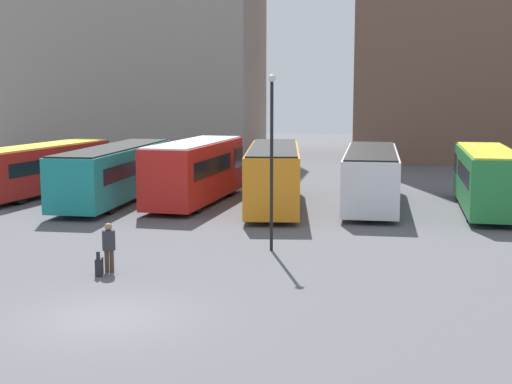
# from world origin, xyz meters

# --- Properties ---
(ground_plane) EXTENTS (160.00, 160.00, 0.00)m
(ground_plane) POSITION_xyz_m (0.00, 0.00, 0.00)
(ground_plane) COLOR #56565B
(building_block_left) EXTENTS (23.35, 11.73, 24.60)m
(building_block_left) POSITION_xyz_m (-16.26, 47.54, 12.30)
(building_block_left) COLOR gray
(building_block_left) RESTS_ON ground_plane
(building_block_right) EXTENTS (25.78, 14.96, 24.58)m
(building_block_right) POSITION_xyz_m (17.48, 47.54, 12.29)
(building_block_right) COLOR brown
(building_block_right) RESTS_ON ground_plane
(bus_0) EXTENTS (3.92, 11.35, 2.84)m
(bus_0) POSITION_xyz_m (-12.08, 20.52, 1.55)
(bus_0) COLOR red
(bus_0) RESTS_ON ground_plane
(bus_1) EXTENTS (2.83, 12.42, 2.95)m
(bus_1) POSITION_xyz_m (-7.00, 18.85, 1.62)
(bus_1) COLOR #19847F
(bus_1) RESTS_ON ground_plane
(bus_2) EXTENTS (3.17, 9.80, 3.27)m
(bus_2) POSITION_xyz_m (-2.64, 19.02, 1.77)
(bus_2) COLOR red
(bus_2) RESTS_ON ground_plane
(bus_3) EXTENTS (4.02, 11.50, 3.10)m
(bus_3) POSITION_xyz_m (1.58, 18.53, 1.69)
(bus_3) COLOR orange
(bus_3) RESTS_ON ground_plane
(bus_4) EXTENTS (2.77, 11.66, 2.89)m
(bus_4) POSITION_xyz_m (6.47, 19.96, 1.58)
(bus_4) COLOR silver
(bus_4) RESTS_ON ground_plane
(bus_5) EXTENTS (2.66, 10.11, 3.07)m
(bus_5) POSITION_xyz_m (12.09, 19.06, 1.67)
(bus_5) COLOR #237A38
(bus_5) RESTS_ON ground_plane
(traveler) EXTENTS (0.50, 0.50, 1.64)m
(traveler) POSITION_xyz_m (-1.68, 4.46, 0.98)
(traveler) COLOR #4C3828
(traveler) RESTS_ON ground_plane
(suitcase) EXTENTS (0.28, 0.40, 0.82)m
(suitcase) POSITION_xyz_m (-1.83, 3.96, 0.29)
(suitcase) COLOR black
(suitcase) RESTS_ON ground_plane
(lamp_post_0) EXTENTS (0.28, 0.28, 6.49)m
(lamp_post_0) POSITION_xyz_m (3.05, 8.58, 3.76)
(lamp_post_0) COLOR black
(lamp_post_0) RESTS_ON ground_plane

